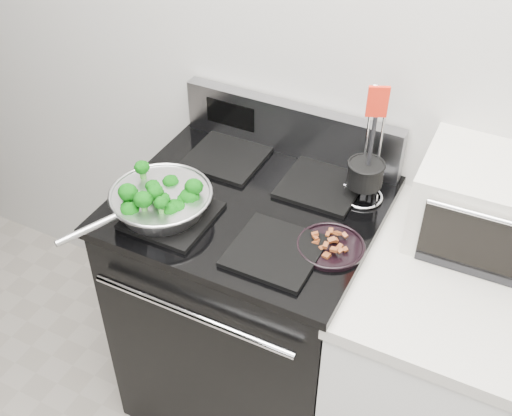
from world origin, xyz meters
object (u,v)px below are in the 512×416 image
Objects in this scene: skillet at (161,201)px; utensil_holder at (365,180)px; gas_range at (250,303)px; bacon_plate at (331,243)px; toaster_oven at (499,206)px.

utensil_holder is (0.51, 0.34, 0.02)m from skillet.
bacon_plate is (0.30, -0.09, 0.48)m from gas_range.
skillet is 1.17× the size of utensil_holder.
utensil_holder reaches higher than toaster_oven.
gas_range is 0.91m from toaster_oven.
utensil_holder reaches higher than gas_range.
gas_range is 0.64m from utensil_holder.
toaster_oven is at bearing 15.08° from gas_range.
bacon_plate is at bearing -15.84° from gas_range.
toaster_oven is (0.39, 0.27, 0.08)m from bacon_plate.
gas_range is at bearing -166.43° from toaster_oven.
utensil_holder is at bearing 29.13° from gas_range.
utensil_holder is 0.39m from toaster_oven.
bacon_plate is 0.43× the size of toaster_oven.
gas_range is 5.82× the size of bacon_plate.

